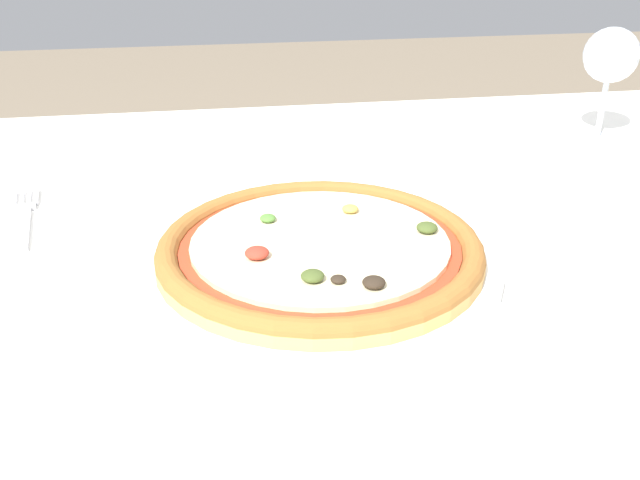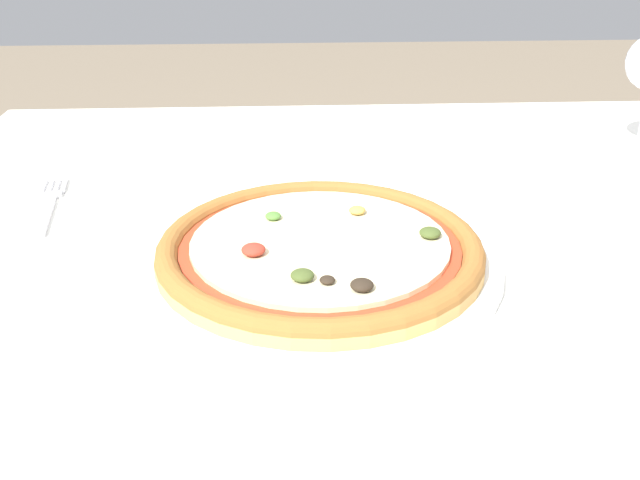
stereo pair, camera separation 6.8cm
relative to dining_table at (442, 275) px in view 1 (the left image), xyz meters
name	(u,v)px [view 1 (the left image)]	position (x,y,z in m)	size (l,w,h in m)	color
dining_table	(442,275)	(0.00, 0.00, 0.00)	(1.33, 0.92, 0.74)	brown
pizza_plate	(320,252)	(-0.17, -0.12, 0.11)	(0.35, 0.35, 0.04)	white
fork	(24,217)	(-0.48, 0.04, 0.09)	(0.05, 0.17, 0.00)	silver
wine_glass_far_left	(610,60)	(0.29, 0.20, 0.21)	(0.08, 0.08, 0.16)	silver
napkin_folded	(551,170)	(0.16, 0.08, 0.10)	(0.17, 0.15, 0.01)	silver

